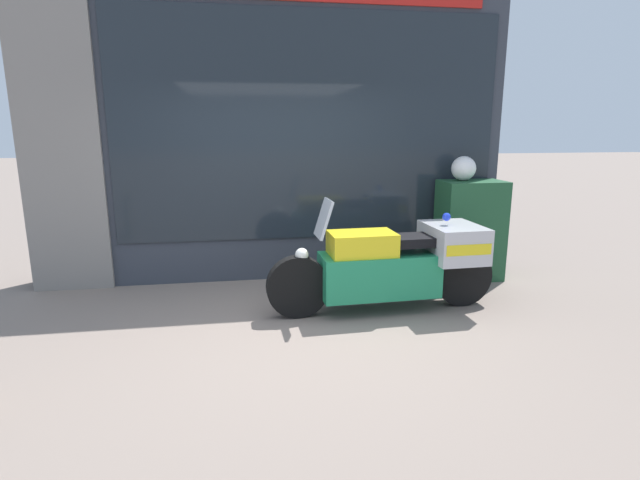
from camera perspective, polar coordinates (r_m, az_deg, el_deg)
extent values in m
plane|color=gray|center=(4.92, -2.91, -10.58)|extent=(60.00, 60.00, 0.00)
cube|color=#333842|center=(6.50, -5.17, 12.22)|extent=(5.95, 0.40, 3.77)
cube|color=gray|center=(6.81, -27.17, 10.91)|extent=(0.92, 0.55, 3.77)
cube|color=#1E262D|center=(6.34, -1.08, 12.71)|extent=(4.79, 0.02, 2.77)
cube|color=slate|center=(6.77, -1.63, -1.51)|extent=(4.57, 0.30, 0.55)
cube|color=silver|center=(6.73, -1.85, 6.53)|extent=(4.57, 0.02, 1.36)
cube|color=beige|center=(6.55, -1.72, 12.26)|extent=(4.57, 0.30, 0.02)
cube|color=#B7B2A8|center=(6.52, -14.59, 12.21)|extent=(0.18, 0.04, 0.06)
cube|color=#195623|center=(6.55, -1.73, 12.61)|extent=(0.18, 0.04, 0.06)
cube|color=#C68E19|center=(6.89, 10.43, 12.42)|extent=(0.18, 0.04, 0.06)
cube|color=yellow|center=(6.59, -15.49, 1.29)|extent=(0.19, 0.02, 0.27)
cube|color=red|center=(6.56, -6.19, 1.64)|extent=(0.19, 0.03, 0.27)
cube|color=#2866B7|center=(6.70, 2.94, 1.94)|extent=(0.19, 0.03, 0.27)
cube|color=#2D8E42|center=(7.01, 11.50, 2.17)|extent=(0.19, 0.02, 0.27)
cylinder|color=black|center=(5.21, -2.56, -5.36)|extent=(0.66, 0.16, 0.65)
cylinder|color=black|center=(5.77, 15.94, -4.03)|extent=(0.66, 0.16, 0.65)
cube|color=#1E8456|center=(5.38, 6.74, -3.93)|extent=(1.27, 0.53, 0.46)
cube|color=yellow|center=(5.24, 4.82, -0.57)|extent=(0.70, 0.46, 0.27)
cube|color=black|center=(5.38, 9.73, -0.07)|extent=(0.74, 0.39, 0.10)
cube|color=#B7B7BC|center=(5.61, 14.94, -0.22)|extent=(0.57, 0.75, 0.38)
cube|color=yellow|center=(5.61, 14.94, -0.22)|extent=(0.52, 0.76, 0.11)
cube|color=#B2BCC6|center=(5.08, 0.42, 2.47)|extent=(0.16, 0.35, 0.39)
sphere|color=white|center=(5.12, -2.09, -1.69)|extent=(0.14, 0.14, 0.14)
sphere|color=blue|center=(5.51, 14.26, 2.57)|extent=(0.09, 0.09, 0.09)
cube|color=#1E4C2D|center=(6.75, 16.75, 1.08)|extent=(0.80, 0.51, 1.28)
sphere|color=white|center=(6.64, 16.09, 7.87)|extent=(0.31, 0.31, 0.31)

